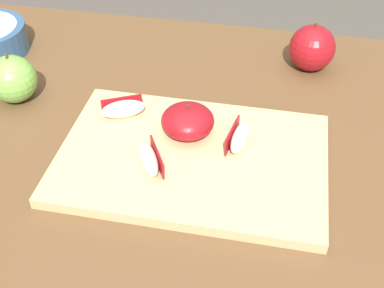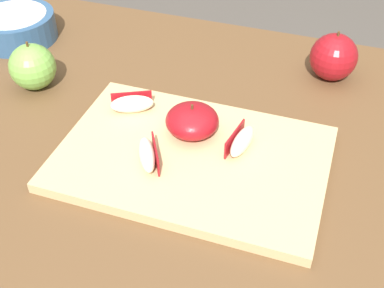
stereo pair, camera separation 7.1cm
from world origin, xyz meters
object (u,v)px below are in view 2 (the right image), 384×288
at_px(cutting_board, 192,159).
at_px(whole_apple_red_delicious, 334,57).
at_px(apple_wedge_right, 242,141).
at_px(apple_half_skin_up, 192,121).
at_px(whole_apple_granny_green, 33,67).
at_px(ceramic_fruit_bowl, 16,26).
at_px(apple_wedge_left, 132,104).
at_px(apple_wedge_middle, 148,155).

bearing_deg(cutting_board, whole_apple_red_delicious, 61.23).
relative_size(cutting_board, apple_wedge_right, 5.45).
relative_size(apple_half_skin_up, whole_apple_granny_green, 0.91).
bearing_deg(whole_apple_red_delicious, whole_apple_granny_green, -158.03).
bearing_deg(cutting_board, ceramic_fruit_bowl, 152.39).
relative_size(cutting_board, whole_apple_red_delicious, 4.23).
distance_m(cutting_board, apple_wedge_left, 0.14).
relative_size(apple_wedge_left, whole_apple_red_delicious, 0.78).
bearing_deg(whole_apple_red_delicious, apple_wedge_right, -110.68).
bearing_deg(apple_wedge_right, apple_wedge_middle, -148.93).
height_order(apple_half_skin_up, whole_apple_red_delicious, whole_apple_red_delicious).
bearing_deg(apple_wedge_middle, ceramic_fruit_bowl, 145.62).
height_order(apple_wedge_left, ceramic_fruit_bowl, ceramic_fruit_bowl).
distance_m(apple_wedge_left, ceramic_fruit_bowl, 0.36).
height_order(apple_wedge_right, ceramic_fruit_bowl, ceramic_fruit_bowl).
bearing_deg(whole_apple_granny_green, apple_wedge_left, -9.19).
distance_m(apple_wedge_middle, ceramic_fruit_bowl, 0.47).
distance_m(apple_wedge_right, ceramic_fruit_bowl, 0.54).
height_order(cutting_board, apple_wedge_left, apple_wedge_left).
bearing_deg(apple_wedge_right, whole_apple_granny_green, 170.52).
distance_m(apple_wedge_middle, apple_wedge_right, 0.14).
xyz_separation_m(apple_wedge_left, whole_apple_red_delicious, (0.28, 0.22, 0.01)).
height_order(apple_wedge_middle, whole_apple_red_delicious, whole_apple_red_delicious).
height_order(cutting_board, apple_half_skin_up, apple_half_skin_up).
height_order(apple_wedge_middle, apple_wedge_left, same).
bearing_deg(apple_wedge_right, apple_half_skin_up, 170.38).
relative_size(cutting_board, apple_wedge_left, 5.45).
xyz_separation_m(apple_wedge_middle, apple_wedge_right, (0.12, 0.07, 0.00)).
bearing_deg(cutting_board, apple_half_skin_up, 108.56).
bearing_deg(apple_wedge_left, apple_half_skin_up, -9.93).
relative_size(apple_wedge_right, whole_apple_red_delicious, 0.78).
xyz_separation_m(apple_wedge_left, ceramic_fruit_bowl, (-0.32, 0.17, -0.00)).
height_order(cutting_board, whole_apple_granny_green, whole_apple_granny_green).
xyz_separation_m(apple_half_skin_up, whole_apple_granny_green, (-0.30, 0.05, 0.00)).
distance_m(apple_half_skin_up, whole_apple_granny_green, 0.31).
xyz_separation_m(apple_half_skin_up, apple_wedge_middle, (-0.04, -0.08, -0.01)).
height_order(apple_half_skin_up, apple_wedge_left, apple_half_skin_up).
distance_m(apple_wedge_left, apple_wedge_right, 0.19).
relative_size(apple_wedge_right, whole_apple_granny_green, 0.81).
xyz_separation_m(apple_wedge_middle, whole_apple_red_delicious, (0.21, 0.33, 0.01)).
xyz_separation_m(apple_wedge_left, whole_apple_granny_green, (-0.20, 0.03, 0.01)).
xyz_separation_m(apple_wedge_left, apple_wedge_right, (0.18, -0.03, 0.00)).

